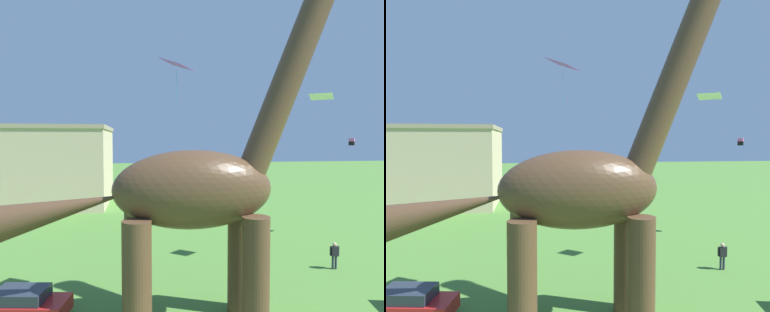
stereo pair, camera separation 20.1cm
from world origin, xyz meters
The scene contains 7 objects.
dinosaur_sculpture centered at (1.25, 5.28, 6.23)m, with size 16.47×3.49×17.22m.
parked_sedan_left centered at (-6.45, 6.89, 0.81)m, with size 4.44×2.45×1.55m.
person_near_flyer centered at (11.51, 10.75, 1.06)m, with size 0.66×0.29×1.75m.
kite_mid_left centered at (17.25, 17.74, 8.29)m, with size 0.61×0.61×0.62m.
kite_high_right centered at (0.81, 7.32, 12.10)m, with size 1.89×2.07×2.16m.
kite_trailing centered at (10.94, 11.70, 11.31)m, with size 1.81×1.73×0.32m.
background_building_block centered at (-12.52, 37.45, 5.15)m, with size 15.02×13.74×10.28m.
Camera 1 is at (-0.99, -9.49, 8.37)m, focal length 31.89 mm.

